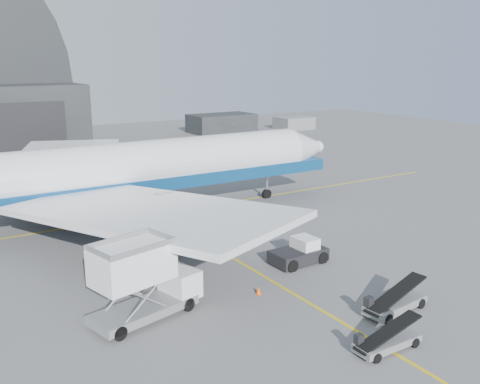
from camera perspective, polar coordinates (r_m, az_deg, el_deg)
ground at (r=39.98m, az=2.86°, el=-9.15°), size 200.00×200.00×0.00m
taxi_lines at (r=50.20m, az=-5.45°, el=-4.29°), size 80.00×42.12×0.02m
distant_bldg_a at (r=119.01m, az=-1.96°, el=6.39°), size 14.00×8.00×4.00m
distant_bldg_b at (r=125.16m, az=5.76°, el=6.70°), size 8.00×6.00×2.80m
airliner at (r=53.26m, az=-12.89°, el=2.15°), size 51.89×50.32×18.21m
catering_truck at (r=33.65m, az=-10.43°, el=-9.36°), size 7.58×4.27×4.92m
pushback_tug at (r=42.81m, az=6.37°, el=-6.51°), size 4.52×2.75×2.05m
belt_loader_a at (r=31.78m, az=15.37°, el=-15.09°), size 4.38×1.54×1.67m
belt_loader_b at (r=36.14m, az=16.15°, el=-11.30°), size 5.14×2.23×1.93m
traffic_cone at (r=37.30m, az=1.98°, el=-10.46°), size 0.38×0.38×0.55m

